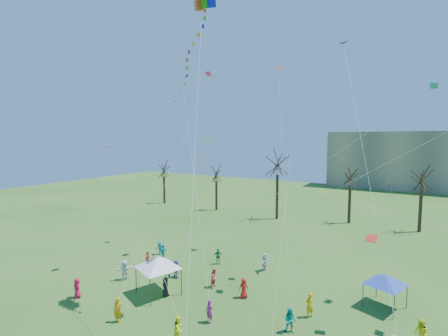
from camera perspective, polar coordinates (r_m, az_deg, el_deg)
The scene contains 6 objects.
bare_tree_row at distance 49.93m, azimuth 20.73°, elevation -2.10°, with size 68.88×9.15×11.40m.
big_box_kite at distance 24.20m, azimuth -5.60°, elevation 19.47°, with size 3.69×5.60×23.09m.
canopy_tent_white at distance 27.81m, azimuth -11.96°, elevation -16.50°, with size 4.01×4.01×3.22m.
canopy_tent_blue at distance 28.29m, azimuth 27.43°, elevation -17.65°, with size 3.33×3.33×2.65m.
festival_crowd at distance 26.79m, azimuth -0.39°, elevation -21.62°, with size 25.96×14.70×1.86m.
small_kites_aloft at distance 27.10m, azimuth 8.15°, elevation 6.03°, with size 30.43×19.58×31.02m.
Camera 1 is at (11.32, -13.54, 12.97)m, focal length 25.00 mm.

